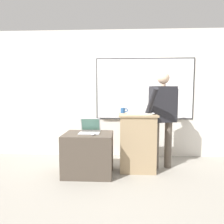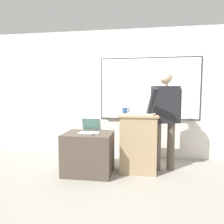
% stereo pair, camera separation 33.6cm
% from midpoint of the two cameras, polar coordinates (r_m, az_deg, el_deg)
% --- Properties ---
extents(ground_plane, '(30.00, 30.00, 0.00)m').
position_cam_midpoint_polar(ground_plane, '(3.32, 3.52, -18.92)').
color(ground_plane, gray).
extents(back_wall, '(6.40, 0.17, 2.69)m').
position_cam_midpoint_polar(back_wall, '(4.34, 5.50, 5.16)').
color(back_wall, silver).
rests_on(back_wall, ground_plane).
extents(lectern_podium, '(0.66, 0.52, 1.00)m').
position_cam_midpoint_polar(lectern_podium, '(3.58, 10.21, -8.66)').
color(lectern_podium, tan).
rests_on(lectern_podium, ground_plane).
extents(side_desk, '(0.81, 0.63, 0.70)m').
position_cam_midpoint_polar(side_desk, '(3.48, -3.93, -11.63)').
color(side_desk, '#4C4238').
rests_on(side_desk, ground_plane).
extents(person_presenter, '(0.62, 0.63, 1.74)m').
position_cam_midpoint_polar(person_presenter, '(3.64, 17.45, -0.32)').
color(person_presenter, brown).
rests_on(person_presenter, ground_plane).
extents(laptop, '(0.35, 0.32, 0.24)m').
position_cam_midpoint_polar(laptop, '(3.46, -3.39, -4.53)').
color(laptop, '#B7BABF').
rests_on(laptop, side_desk).
extents(wireless_keyboard, '(0.42, 0.14, 0.02)m').
position_cam_midpoint_polar(wireless_keyboard, '(3.43, 10.85, -0.65)').
color(wireless_keyboard, beige).
rests_on(wireless_keyboard, lectern_podium).
extents(computer_mouse_by_laptop, '(0.06, 0.10, 0.03)m').
position_cam_midpoint_polar(computer_mouse_by_laptop, '(3.23, -2.74, -6.29)').
color(computer_mouse_by_laptop, '#BCBCC1').
rests_on(computer_mouse_by_laptop, side_desk).
extents(computer_mouse_by_keyboard, '(0.06, 0.10, 0.03)m').
position_cam_midpoint_polar(computer_mouse_by_keyboard, '(3.46, 14.70, -0.56)').
color(computer_mouse_by_keyboard, '#BCBCC1').
rests_on(computer_mouse_by_keyboard, lectern_podium).
extents(coffee_mug, '(0.14, 0.08, 0.10)m').
position_cam_midpoint_polar(coffee_mug, '(3.67, 6.32, 0.42)').
color(coffee_mug, '#234C84').
rests_on(coffee_mug, lectern_podium).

